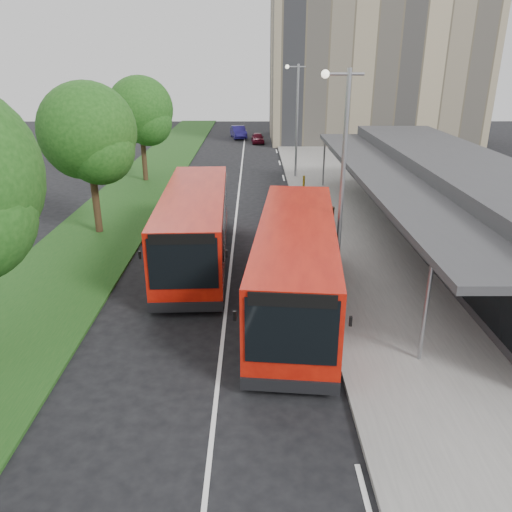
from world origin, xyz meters
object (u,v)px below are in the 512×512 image
(lamp_post_near, at_px, (341,171))
(litter_bin, at_px, (330,215))
(lamp_post_far, at_px, (296,114))
(car_near, at_px, (258,138))
(bollard, at_px, (304,183))
(car_far, at_px, (239,132))
(tree_mid, at_px, (88,138))
(tree_far, at_px, (141,114))
(bus_second, at_px, (195,226))
(bus_main, at_px, (296,264))

(lamp_post_near, height_order, litter_bin, lamp_post_near)
(lamp_post_far, relative_size, car_near, 2.50)
(lamp_post_near, relative_size, litter_bin, 9.31)
(bollard, bearing_deg, lamp_post_far, 94.09)
(car_far, bearing_deg, lamp_post_far, -87.12)
(car_far, bearing_deg, tree_mid, -110.58)
(litter_bin, distance_m, bollard, 7.41)
(tree_far, xyz_separation_m, litter_bin, (12.15, -10.72, -4.24))
(lamp_post_near, height_order, car_far, lamp_post_near)
(lamp_post_far, xyz_separation_m, bus_second, (-5.68, -16.71, -3.12))
(lamp_post_near, bearing_deg, bus_second, 149.89)
(bollard, relative_size, car_far, 0.23)
(bus_second, bearing_deg, lamp_post_near, -32.25)
(tree_far, height_order, lamp_post_far, lamp_post_far)
(lamp_post_near, xyz_separation_m, car_near, (-2.64, 37.28, -4.17))
(tree_mid, relative_size, bus_second, 0.68)
(car_far, bearing_deg, bus_second, -101.35)
(lamp_post_near, distance_m, lamp_post_far, 20.00)
(bus_main, relative_size, car_near, 3.52)
(tree_mid, height_order, bus_second, tree_mid)
(tree_far, relative_size, bus_second, 0.67)
(tree_far, xyz_separation_m, lamp_post_far, (11.13, 0.95, -0.10))
(car_near, bearing_deg, lamp_post_near, -89.05)
(bus_main, xyz_separation_m, car_far, (-3.21, 42.22, -0.93))
(tree_mid, height_order, lamp_post_far, lamp_post_far)
(litter_bin, distance_m, car_far, 33.18)
(bus_main, bearing_deg, litter_bin, 80.36)
(bollard, xyz_separation_m, car_far, (-5.13, 25.29, 0.05))
(tree_far, height_order, bus_main, tree_far)
(car_near, relative_size, car_far, 0.78)
(tree_mid, xyz_separation_m, bollard, (11.43, 8.66, -4.24))
(lamp_post_near, xyz_separation_m, bus_main, (-1.61, -1.23, -3.11))
(litter_bin, bearing_deg, car_near, 97.22)
(tree_far, distance_m, bus_main, 22.63)
(bus_second, height_order, car_far, bus_second)
(tree_far, bearing_deg, car_far, 73.98)
(tree_mid, relative_size, car_far, 1.83)
(bus_second, relative_size, car_near, 3.47)
(bus_second, bearing_deg, tree_mid, 143.27)
(tree_mid, xyz_separation_m, car_far, (6.30, 33.94, -4.20))
(bollard, bearing_deg, lamp_post_near, -91.12)
(tree_far, relative_size, lamp_post_far, 0.93)
(tree_far, bearing_deg, bus_main, -64.86)
(litter_bin, xyz_separation_m, bollard, (-0.72, 7.38, 0.05))
(bus_main, xyz_separation_m, car_near, (-1.03, 38.51, -1.06))
(tree_mid, bearing_deg, bus_main, -41.02)
(litter_bin, xyz_separation_m, car_near, (-3.67, 28.95, -0.03))
(tree_mid, distance_m, bus_main, 13.03)
(bollard, distance_m, car_near, 21.77)
(bus_main, relative_size, bollard, 11.73)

